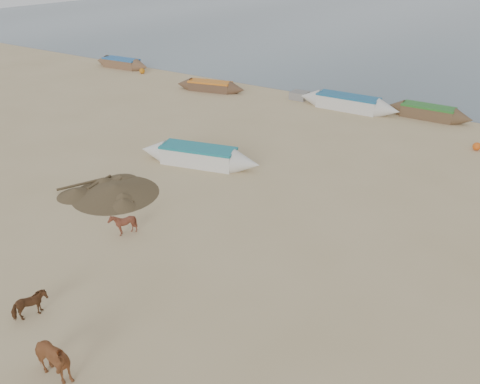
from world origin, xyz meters
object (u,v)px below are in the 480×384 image
at_px(cow_adult, 50,361).
at_px(near_canoe, 198,156).
at_px(calf_front, 123,224).
at_px(calf_right, 30,306).

bearing_deg(cow_adult, near_canoe, 18.18).
xyz_separation_m(calf_front, calf_right, (1.11, -4.83, -0.03)).
height_order(calf_front, calf_right, calf_front).
bearing_deg(calf_front, cow_adult, 10.60).
bearing_deg(near_canoe, calf_front, -90.77).
height_order(cow_adult, near_canoe, cow_adult).
xyz_separation_m(cow_adult, calf_right, (-2.46, 1.11, -0.20)).
height_order(calf_right, near_canoe, near_canoe).
relative_size(calf_front, calf_right, 1.08).
distance_m(calf_front, near_canoe, 7.10).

